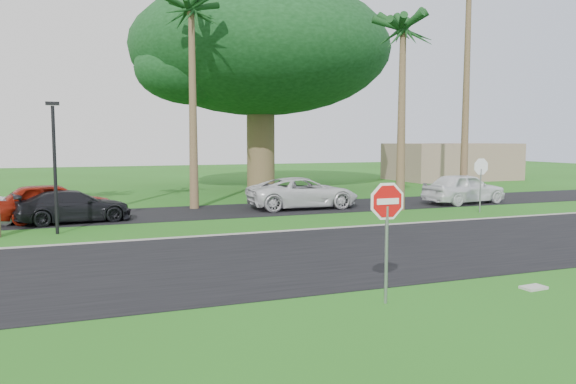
# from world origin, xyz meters

# --- Properties ---
(ground) EXTENTS (120.00, 120.00, 0.00)m
(ground) POSITION_xyz_m (0.00, 0.00, 0.00)
(ground) COLOR #235A16
(ground) RESTS_ON ground
(road) EXTENTS (120.00, 8.00, 0.02)m
(road) POSITION_xyz_m (0.00, 2.00, 0.01)
(road) COLOR black
(road) RESTS_ON ground
(parking_strip) EXTENTS (120.00, 5.00, 0.02)m
(parking_strip) POSITION_xyz_m (0.00, 12.50, 0.01)
(parking_strip) COLOR black
(parking_strip) RESTS_ON ground
(curb) EXTENTS (120.00, 0.12, 0.06)m
(curb) POSITION_xyz_m (0.00, 6.05, 0.03)
(curb) COLOR gray
(curb) RESTS_ON ground
(stop_sign_near) EXTENTS (1.05, 0.07, 2.62)m
(stop_sign_near) POSITION_xyz_m (0.50, -3.00, 1.77)
(stop_sign_near) COLOR gray
(stop_sign_near) RESTS_ON ground
(stop_sign_far) EXTENTS (1.05, 0.07, 2.62)m
(stop_sign_far) POSITION_xyz_m (12.00, 8.00, 1.77)
(stop_sign_far) COLOR gray
(stop_sign_far) RESTS_ON ground
(palm_center) EXTENTS (5.00, 5.00, 10.50)m
(palm_center) POSITION_xyz_m (0.00, 14.00, 9.16)
(palm_center) COLOR brown
(palm_center) RESTS_ON ground
(palm_right_near) EXTENTS (5.00, 5.00, 9.50)m
(palm_right_near) POSITION_xyz_m (9.00, 10.00, 8.19)
(palm_right_near) COLOR brown
(palm_right_near) RESTS_ON ground
(canopy_tree) EXTENTS (16.50, 16.50, 13.12)m
(canopy_tree) POSITION_xyz_m (6.00, 22.00, 8.95)
(canopy_tree) COLOR brown
(canopy_tree) RESTS_ON ground
(streetlight_right) EXTENTS (0.45, 0.25, 4.64)m
(streetlight_right) POSITION_xyz_m (-6.00, 8.50, 2.65)
(streetlight_right) COLOR black
(streetlight_right) RESTS_ON ground
(building_far) EXTENTS (10.00, 6.00, 3.00)m
(building_far) POSITION_xyz_m (24.00, 26.00, 1.50)
(building_far) COLOR gray
(building_far) RESTS_ON ground
(car_red) EXTENTS (4.88, 2.57, 1.58)m
(car_red) POSITION_xyz_m (-6.23, 11.83, 0.79)
(car_red) COLOR maroon
(car_red) RESTS_ON ground
(car_dark) EXTENTS (4.68, 2.47, 1.29)m
(car_dark) POSITION_xyz_m (-5.44, 11.19, 0.65)
(car_dark) COLOR black
(car_dark) RESTS_ON ground
(car_minivan) EXTENTS (5.43, 2.59, 1.50)m
(car_minivan) POSITION_xyz_m (4.93, 12.19, 0.75)
(car_minivan) COLOR silver
(car_minivan) RESTS_ON ground
(car_pickup) EXTENTS (4.83, 2.46, 1.58)m
(car_pickup) POSITION_xyz_m (13.54, 11.10, 0.79)
(car_pickup) COLOR white
(car_pickup) RESTS_ON ground
(utility_slab) EXTENTS (0.58, 0.39, 0.06)m
(utility_slab) POSITION_xyz_m (4.17, -3.22, 0.03)
(utility_slab) COLOR #A7A89F
(utility_slab) RESTS_ON ground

